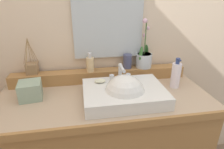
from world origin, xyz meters
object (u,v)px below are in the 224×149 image
at_px(lotion_bottle, 176,75).
at_px(tissue_box, 30,90).
at_px(soap_bar, 100,81).
at_px(potted_plant, 144,58).
at_px(soap_dispenser, 90,64).
at_px(tumbler_cup, 127,61).
at_px(reed_diffuser, 32,68).
at_px(sink_basin, 124,94).

height_order(lotion_bottle, tissue_box, lotion_bottle).
height_order(soap_bar, potted_plant, potted_plant).
relative_size(soap_dispenser, tumbler_cup, 1.33).
bearing_deg(reed_diffuser, soap_dispenser, -3.97).
xyz_separation_m(soap_bar, tissue_box, (-0.43, 0.01, -0.03)).
height_order(reed_diffuser, tissue_box, reed_diffuser).
bearing_deg(reed_diffuser, soap_bar, -24.82).
distance_m(sink_basin, tissue_box, 0.57).
distance_m(reed_diffuser, lotion_bottle, 0.98).
xyz_separation_m(sink_basin, tumbler_cup, (0.09, 0.30, 0.10)).
bearing_deg(potted_plant, soap_dispenser, -176.88).
xyz_separation_m(soap_bar, lotion_bottle, (0.51, 0.00, 0.00)).
bearing_deg(tumbler_cup, lotion_bottle, -33.92).
bearing_deg(reed_diffuser, tumbler_cup, -0.60).
distance_m(soap_bar, tumbler_cup, 0.30).
relative_size(sink_basin, lotion_bottle, 2.34).
bearing_deg(tissue_box, lotion_bottle, -0.13).
bearing_deg(soap_bar, potted_plant, 29.72).
bearing_deg(tumbler_cup, potted_plant, 0.55).
distance_m(sink_basin, lotion_bottle, 0.40).
xyz_separation_m(reed_diffuser, tissue_box, (0.02, -0.20, -0.07)).
bearing_deg(soap_dispenser, potted_plant, 3.12).
relative_size(soap_dispenser, lotion_bottle, 0.67).
xyz_separation_m(soap_bar, soap_dispenser, (-0.05, 0.18, 0.05)).
bearing_deg(potted_plant, tissue_box, -166.00).
xyz_separation_m(soap_dispenser, reed_diffuser, (-0.40, 0.03, -0.02)).
height_order(soap_dispenser, lotion_bottle, soap_dispenser).
bearing_deg(sink_basin, reed_diffuser, 151.70).
bearing_deg(reed_diffuser, lotion_bottle, -11.86).
bearing_deg(soap_bar, lotion_bottle, 0.50).
height_order(soap_dispenser, tissue_box, soap_dispenser).
height_order(sink_basin, reed_diffuser, reed_diffuser).
height_order(sink_basin, soap_bar, sink_basin).
bearing_deg(potted_plant, soap_bar, -150.28).
bearing_deg(tissue_box, sink_basin, -11.37).
xyz_separation_m(potted_plant, soap_dispenser, (-0.40, -0.02, -0.01)).
height_order(soap_dispenser, reed_diffuser, reed_diffuser).
xyz_separation_m(tumbler_cup, lotion_bottle, (0.29, -0.19, -0.05)).
relative_size(tumbler_cup, reed_diffuser, 0.42).
height_order(soap_bar, lotion_bottle, lotion_bottle).
bearing_deg(sink_basin, soap_dispenser, 122.75).
distance_m(soap_dispenser, reed_diffuser, 0.40).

